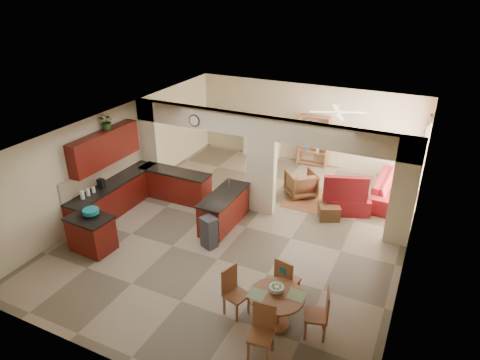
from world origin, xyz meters
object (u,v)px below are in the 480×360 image
at_px(kitchen_island, 92,233).
at_px(dining_table, 276,305).
at_px(armchair, 301,184).
at_px(sofa, 393,189).

height_order(kitchen_island, dining_table, kitchen_island).
bearing_deg(armchair, kitchen_island, 12.64).
bearing_deg(kitchen_island, dining_table, -1.55).
height_order(kitchen_island, sofa, kitchen_island).
height_order(dining_table, armchair, armchair).
relative_size(kitchen_island, sofa, 0.44).
xyz_separation_m(sofa, armchair, (-2.57, -0.88, 0.02)).
height_order(kitchen_island, armchair, kitchen_island).
bearing_deg(sofa, dining_table, 170.41).
bearing_deg(dining_table, armchair, 103.34).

